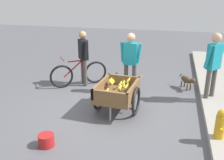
{
  "coord_description": "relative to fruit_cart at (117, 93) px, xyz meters",
  "views": [
    {
      "loc": [
        5.06,
        1.35,
        2.65
      ],
      "look_at": [
        -0.01,
        0.08,
        0.75
      ],
      "focal_mm": 40.7,
      "sensor_mm": 36.0,
      "label": 1
    }
  ],
  "objects": [
    {
      "name": "vendor_person",
      "position": [
        -1.13,
        0.09,
        0.52
      ],
      "size": [
        0.22,
        0.57,
        1.6
      ],
      "color": "#4C4742",
      "rests_on": "ground"
    },
    {
      "name": "fire_hydrant",
      "position": [
        0.8,
        2.06,
        -0.11
      ],
      "size": [
        0.25,
        0.25,
        0.67
      ],
      "color": "gold",
      "rests_on": "ground"
    },
    {
      "name": "plastic_bucket",
      "position": [
        1.63,
        -0.91,
        -0.33
      ],
      "size": [
        0.28,
        0.28,
        0.22
      ],
      "primitive_type": "cylinder",
      "color": "#B21E1E",
      "rests_on": "ground"
    },
    {
      "name": "fruit_cart",
      "position": [
        0.0,
        0.0,
        0.0
      ],
      "size": [
        1.7,
        0.99,
        0.73
      ],
      "color": "brown",
      "rests_on": "ground"
    },
    {
      "name": "dog",
      "position": [
        -1.76,
        1.58,
        -0.17
      ],
      "size": [
        0.57,
        0.43,
        0.4
      ],
      "color": "#4C3823",
      "rests_on": "ground"
    },
    {
      "name": "cyclist_person",
      "position": [
        -1.41,
        -1.3,
        0.48
      ],
      "size": [
        0.43,
        0.4,
        1.55
      ],
      "color": "#4C4742",
      "rests_on": "ground"
    },
    {
      "name": "bicycle",
      "position": [
        -1.32,
        -1.42,
        -0.09
      ],
      "size": [
        1.04,
        1.37,
        0.85
      ],
      "color": "black",
      "rests_on": "ground"
    },
    {
      "name": "bystander_person",
      "position": [
        -1.07,
        2.08,
        0.59
      ],
      "size": [
        0.41,
        0.44,
        1.7
      ],
      "color": "#4C4742",
      "rests_on": "ground"
    },
    {
      "name": "ground_plane",
      "position": [
        0.03,
        -0.19,
        -0.44
      ],
      "size": [
        24.0,
        24.0,
        0.0
      ],
      "primitive_type": "plane",
      "color": "#56565B"
    }
  ]
}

